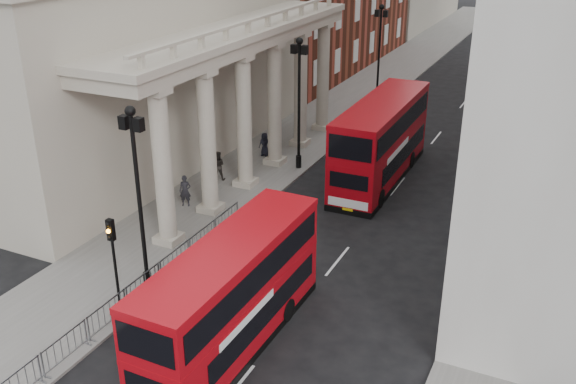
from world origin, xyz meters
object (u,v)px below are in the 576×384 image
object	(u,v)px
lamp_post_south	(138,189)
traffic_light	(113,249)
lamp_post_north	(379,48)
bus_far	(381,139)
bus_near	(232,294)
pedestrian_a	(185,191)
lamp_post_mid	(299,95)
pedestrian_b	(218,166)
pedestrian_c	(265,144)

from	to	relation	value
lamp_post_south	traffic_light	distance (m)	2.71
lamp_post_south	lamp_post_north	world-z (taller)	same
lamp_post_north	bus_far	size ratio (longest dim) A/B	0.72
lamp_post_south	bus_near	world-z (taller)	lamp_post_south
lamp_post_north	traffic_light	distance (m)	34.07
lamp_post_north	traffic_light	size ratio (longest dim) A/B	1.93
traffic_light	pedestrian_a	distance (m)	10.77
lamp_post_mid	traffic_light	size ratio (longest dim) A/B	1.93
lamp_post_south	lamp_post_north	distance (m)	32.00
lamp_post_south	pedestrian_b	distance (m)	13.13
traffic_light	pedestrian_a	size ratio (longest dim) A/B	2.40
lamp_post_south	pedestrian_c	world-z (taller)	lamp_post_south
traffic_light	lamp_post_south	bearing A→B (deg)	92.84
bus_far	pedestrian_b	bearing A→B (deg)	-152.81
bus_near	pedestrian_c	world-z (taller)	bus_near
bus_far	pedestrian_c	size ratio (longest dim) A/B	7.21
lamp_post_south	pedestrian_c	bearing A→B (deg)	99.93
lamp_post_south	pedestrian_b	size ratio (longest dim) A/B	4.54
lamp_post_mid	pedestrian_c	xyz separation A→B (m)	(-2.98, 0.99, -3.99)
pedestrian_a	pedestrian_c	distance (m)	9.02
lamp_post_south	traffic_light	bearing A→B (deg)	-87.16
pedestrian_a	bus_near	bearing A→B (deg)	-70.47
pedestrian_c	lamp_post_south	bearing A→B (deg)	-80.28
lamp_post_south	pedestrian_b	world-z (taller)	lamp_post_south
traffic_light	lamp_post_north	bearing A→B (deg)	90.17
pedestrian_a	lamp_post_north	bearing A→B (deg)	59.94
traffic_light	pedestrian_c	distance (m)	19.38
lamp_post_south	bus_near	bearing A→B (deg)	-17.83
bus_far	pedestrian_c	bearing A→B (deg)	177.15
lamp_post_south	lamp_post_mid	world-z (taller)	same
bus_near	pedestrian_a	bearing A→B (deg)	132.45
traffic_light	pedestrian_b	xyz separation A→B (m)	(-3.74, 14.03, -2.07)
lamp_post_south	pedestrian_b	xyz separation A→B (m)	(-3.64, 12.01, -3.88)
lamp_post_mid	pedestrian_a	world-z (taller)	lamp_post_mid
lamp_post_mid	traffic_light	xyz separation A→B (m)	(0.10, -18.02, -1.80)
bus_near	lamp_post_south	bearing A→B (deg)	162.90
lamp_post_north	lamp_post_south	bearing A→B (deg)	-90.00
lamp_post_north	pedestrian_a	bearing A→B (deg)	-97.87
lamp_post_north	pedestrian_c	size ratio (longest dim) A/B	5.19
pedestrian_a	pedestrian_c	bearing A→B (deg)	65.62
lamp_post_south	bus_far	distance (m)	17.61
lamp_post_north	pedestrian_a	size ratio (longest dim) A/B	4.65
traffic_light	pedestrian_b	distance (m)	14.67
lamp_post_mid	lamp_post_north	distance (m)	16.00
lamp_post_mid	pedestrian_c	size ratio (longest dim) A/B	5.19
pedestrian_a	pedestrian_b	bearing A→B (deg)	72.31
lamp_post_mid	lamp_post_north	xyz separation A→B (m)	(0.00, 16.00, 0.00)
traffic_light	bus_far	bearing A→B (deg)	74.69
bus_near	pedestrian_b	distance (m)	16.44
traffic_light	lamp_post_mid	bearing A→B (deg)	90.32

